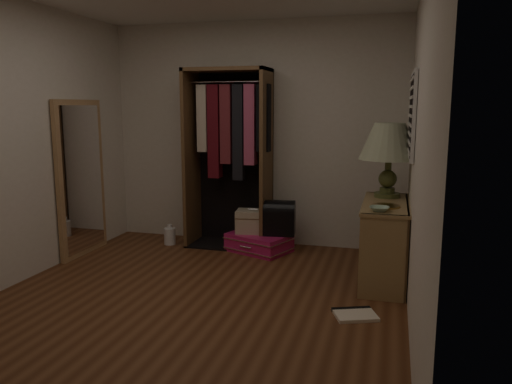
{
  "coord_description": "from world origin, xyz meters",
  "views": [
    {
      "loc": [
        1.58,
        -3.69,
        1.64
      ],
      "look_at": [
        0.3,
        0.95,
        0.8
      ],
      "focal_mm": 35.0,
      "sensor_mm": 36.0,
      "label": 1
    }
  ],
  "objects_px": {
    "black_bag": "(279,217)",
    "table_lamp": "(389,143)",
    "floor_mirror": "(81,178)",
    "train_case": "(253,221)",
    "open_wardrobe": "(231,143)",
    "white_jug": "(170,236)",
    "console_bookshelf": "(384,239)",
    "pink_suitcase": "(259,242)"
  },
  "relations": [
    {
      "from": "console_bookshelf",
      "to": "train_case",
      "type": "xyz_separation_m",
      "value": [
        -1.46,
        0.6,
        -0.05
      ]
    },
    {
      "from": "console_bookshelf",
      "to": "table_lamp",
      "type": "relative_size",
      "value": 1.55
    },
    {
      "from": "open_wardrobe",
      "to": "white_jug",
      "type": "relative_size",
      "value": 8.51
    },
    {
      "from": "floor_mirror",
      "to": "train_case",
      "type": "bearing_deg",
      "value": 19.8
    },
    {
      "from": "floor_mirror",
      "to": "pink_suitcase",
      "type": "xyz_separation_m",
      "value": [
        1.86,
        0.6,
        -0.75
      ]
    },
    {
      "from": "black_bag",
      "to": "table_lamp",
      "type": "relative_size",
      "value": 0.54
    },
    {
      "from": "train_case",
      "to": "white_jug",
      "type": "distance_m",
      "value": 1.05
    },
    {
      "from": "floor_mirror",
      "to": "table_lamp",
      "type": "distance_m",
      "value": 3.28
    },
    {
      "from": "pink_suitcase",
      "to": "train_case",
      "type": "bearing_deg",
      "value": 175.87
    },
    {
      "from": "console_bookshelf",
      "to": "pink_suitcase",
      "type": "bearing_deg",
      "value": 157.83
    },
    {
      "from": "black_bag",
      "to": "white_jug",
      "type": "xyz_separation_m",
      "value": [
        -1.33,
        -0.03,
        -0.3
      ]
    },
    {
      "from": "console_bookshelf",
      "to": "open_wardrobe",
      "type": "bearing_deg",
      "value": 157.39
    },
    {
      "from": "console_bookshelf",
      "to": "black_bag",
      "type": "height_order",
      "value": "console_bookshelf"
    },
    {
      "from": "black_bag",
      "to": "open_wardrobe",
      "type": "bearing_deg",
      "value": 159.64
    },
    {
      "from": "pink_suitcase",
      "to": "train_case",
      "type": "height_order",
      "value": "train_case"
    },
    {
      "from": "table_lamp",
      "to": "floor_mirror",
      "type": "bearing_deg",
      "value": -174.82
    },
    {
      "from": "floor_mirror",
      "to": "black_bag",
      "type": "bearing_deg",
      "value": 16.84
    },
    {
      "from": "pink_suitcase",
      "to": "black_bag",
      "type": "distance_m",
      "value": 0.38
    },
    {
      "from": "console_bookshelf",
      "to": "open_wardrobe",
      "type": "distance_m",
      "value": 2.07
    },
    {
      "from": "white_jug",
      "to": "table_lamp",
      "type": "bearing_deg",
      "value": -7.01
    },
    {
      "from": "floor_mirror",
      "to": "black_bag",
      "type": "distance_m",
      "value": 2.22
    },
    {
      "from": "console_bookshelf",
      "to": "black_bag",
      "type": "relative_size",
      "value": 2.85
    },
    {
      "from": "console_bookshelf",
      "to": "white_jug",
      "type": "height_order",
      "value": "console_bookshelf"
    },
    {
      "from": "open_wardrobe",
      "to": "floor_mirror",
      "type": "bearing_deg",
      "value": -152.49
    },
    {
      "from": "floor_mirror",
      "to": "black_bag",
      "type": "relative_size",
      "value": 4.33
    },
    {
      "from": "open_wardrobe",
      "to": "pink_suitcase",
      "type": "height_order",
      "value": "open_wardrobe"
    },
    {
      "from": "black_bag",
      "to": "console_bookshelf",
      "type": "bearing_deg",
      "value": -34.27
    },
    {
      "from": "console_bookshelf",
      "to": "table_lamp",
      "type": "bearing_deg",
      "value": 88.93
    },
    {
      "from": "floor_mirror",
      "to": "train_case",
      "type": "distance_m",
      "value": 1.96
    },
    {
      "from": "pink_suitcase",
      "to": "train_case",
      "type": "relative_size",
      "value": 1.94
    },
    {
      "from": "floor_mirror",
      "to": "open_wardrobe",
      "type": "bearing_deg",
      "value": 27.51
    },
    {
      "from": "open_wardrobe",
      "to": "train_case",
      "type": "relative_size",
      "value": 4.93
    },
    {
      "from": "console_bookshelf",
      "to": "table_lamp",
      "type": "distance_m",
      "value": 0.92
    },
    {
      "from": "open_wardrobe",
      "to": "black_bag",
      "type": "height_order",
      "value": "open_wardrobe"
    },
    {
      "from": "pink_suitcase",
      "to": "console_bookshelf",
      "type": "bearing_deg",
      "value": -0.26
    },
    {
      "from": "console_bookshelf",
      "to": "open_wardrobe",
      "type": "height_order",
      "value": "open_wardrobe"
    },
    {
      "from": "train_case",
      "to": "table_lamp",
      "type": "xyz_separation_m",
      "value": [
        1.47,
        -0.35,
        0.94
      ]
    },
    {
      "from": "console_bookshelf",
      "to": "floor_mirror",
      "type": "distance_m",
      "value": 3.27
    },
    {
      "from": "console_bookshelf",
      "to": "pink_suitcase",
      "type": "distance_m",
      "value": 1.52
    },
    {
      "from": "pink_suitcase",
      "to": "table_lamp",
      "type": "height_order",
      "value": "table_lamp"
    },
    {
      "from": "train_case",
      "to": "black_bag",
      "type": "xyz_separation_m",
      "value": [
        0.3,
        -0.01,
        0.07
      ]
    },
    {
      "from": "open_wardrobe",
      "to": "table_lamp",
      "type": "distance_m",
      "value": 1.83
    }
  ]
}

